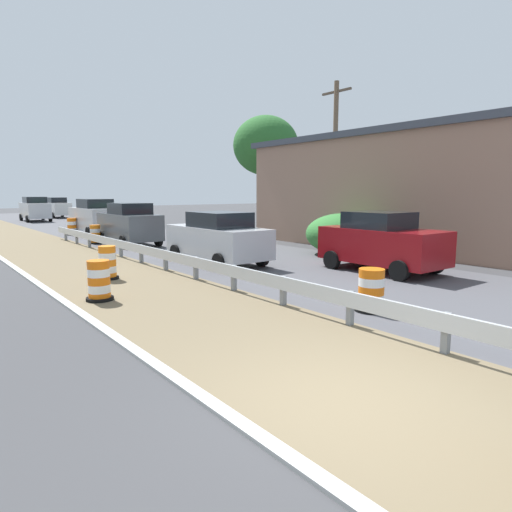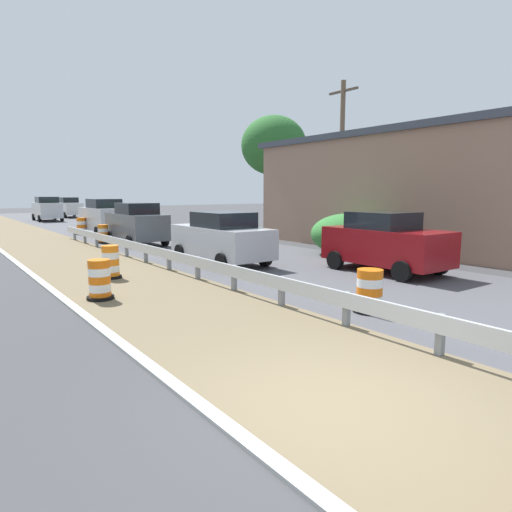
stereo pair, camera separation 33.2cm
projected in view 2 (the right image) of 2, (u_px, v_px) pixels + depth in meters
The scene contains 21 objects.
ground_plane at pixel (328, 406), 5.52m from camera, with size 160.00×160.00×0.00m, color #3D3D3F.
median_dirt_strip at pixel (372, 388), 6.03m from camera, with size 4.12×120.00×0.01m, color #706047.
curb_near_edge at pixel (244, 441), 4.74m from camera, with size 0.20×120.00×0.11m, color #ADADA8.
guardrail_median at pixel (344, 301), 8.74m from camera, with size 0.18×42.46×0.71m.
traffic_barrel_nearest at pixel (369, 293), 9.80m from camera, with size 0.72×0.72×0.97m.
traffic_barrel_close at pixel (100, 282), 10.98m from camera, with size 0.67×0.67×1.01m.
traffic_barrel_mid at pixel (111, 264), 13.66m from camera, with size 0.64×0.64×1.03m.
traffic_barrel_far at pixel (103, 235), 23.14m from camera, with size 0.66×0.66×0.98m.
traffic_barrel_farther at pixel (81, 227), 27.80m from camera, with size 0.68×0.68×1.07m.
car_lead_near_lane at pixel (47, 209), 41.14m from camera, with size 2.20×4.81×2.26m.
car_trailing_near_lane at pixel (48, 206), 53.28m from camera, with size 2.15×4.60×2.01m.
car_lead_far_lane at pixel (104, 217), 27.80m from camera, with size 2.06×4.64×2.26m.
car_mid_far_lane at pixel (108, 213), 36.42m from camera, with size 2.16×4.23×1.96m.
car_trailing_far_lane at pixel (221, 238), 16.46m from camera, with size 2.06×4.64×1.95m.
car_distant_a at pixel (69, 207), 47.03m from camera, with size 2.00×4.55×2.13m.
car_distant_b at pixel (136, 224), 22.55m from camera, with size 2.07×4.56×2.14m.
car_distant_c at pixel (385, 242), 14.69m from camera, with size 2.21×4.18×2.02m.
roadside_shop_near at pixel (426, 191), 21.89m from camera, with size 8.81×16.27×5.47m.
utility_pole_near at pixel (341, 162), 21.82m from camera, with size 0.24×1.80×8.06m.
bush_roadside at pixel (348, 234), 18.81m from camera, with size 3.14×3.14×1.77m, color #337533.
tree_roadside at pixel (274, 146), 30.04m from camera, with size 4.47×4.47×7.86m.
Camera 2 is at (-3.83, -3.61, 2.67)m, focal length 30.76 mm.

